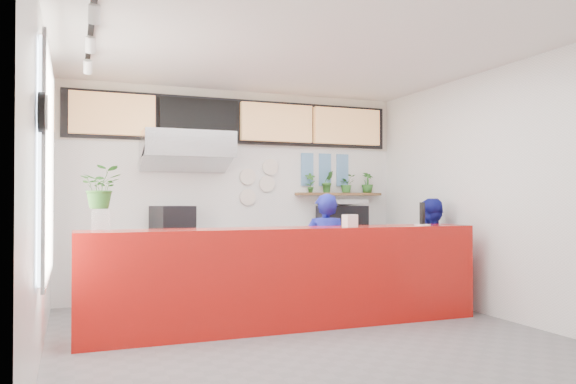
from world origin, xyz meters
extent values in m
plane|color=slate|center=(0.00, 0.00, 0.00)|extent=(5.00, 5.00, 0.00)
plane|color=silver|center=(0.00, 0.00, 3.00)|extent=(5.00, 5.00, 0.00)
plane|color=white|center=(0.00, 2.50, 1.50)|extent=(5.00, 0.00, 5.00)
plane|color=white|center=(-2.50, 0.00, 1.50)|extent=(0.00, 5.00, 5.00)
plane|color=white|center=(2.50, 0.00, 1.50)|extent=(0.00, 5.00, 5.00)
cube|color=#AC110C|center=(0.00, 0.40, 0.55)|extent=(4.50, 0.60, 1.10)
cube|color=beige|center=(0.00, 2.49, 2.60)|extent=(5.00, 0.02, 0.80)
cube|color=#B2B5BA|center=(-0.80, 2.20, 0.45)|extent=(1.80, 0.60, 0.90)
cube|color=black|center=(-0.99, 2.20, 1.11)|extent=(0.58, 0.58, 0.43)
cube|color=#B2B5BA|center=(-0.80, 2.15, 2.15)|extent=(1.20, 0.70, 0.35)
cube|color=#B2B5BA|center=(-0.80, 2.15, 1.95)|extent=(1.20, 0.69, 0.31)
cube|color=#B2B5BA|center=(1.50, 2.20, 0.45)|extent=(1.80, 0.60, 0.90)
cube|color=black|center=(1.55, 2.20, 1.11)|extent=(0.67, 0.49, 0.42)
cube|color=#B2B4B9|center=(1.55, 2.20, 1.38)|extent=(0.81, 0.70, 0.06)
cube|color=brown|center=(1.60, 2.40, 1.50)|extent=(1.40, 0.18, 0.04)
cube|color=tan|center=(-1.75, 2.38, 2.55)|extent=(1.10, 0.10, 0.55)
cube|color=black|center=(-0.59, 2.38, 2.55)|extent=(1.10, 0.10, 0.55)
cube|color=tan|center=(0.57, 2.38, 2.55)|extent=(1.10, 0.10, 0.55)
cube|color=tan|center=(1.73, 2.38, 2.55)|extent=(1.10, 0.10, 0.55)
cube|color=black|center=(0.00, 2.46, 2.55)|extent=(4.80, 0.04, 0.65)
cube|color=silver|center=(-2.47, 0.30, 1.70)|extent=(0.04, 2.20, 1.90)
cube|color=#B2B5BA|center=(-2.45, 0.30, 1.70)|extent=(0.03, 2.30, 2.00)
cylinder|color=black|center=(-2.46, -0.90, 2.05)|extent=(0.05, 0.30, 0.30)
cylinder|color=white|center=(-2.43, -0.90, 2.05)|extent=(0.02, 0.26, 0.26)
cube|color=black|center=(-2.10, 0.00, 2.94)|extent=(0.05, 2.40, 0.04)
cylinder|color=silver|center=(0.15, 2.47, 1.75)|extent=(0.24, 0.03, 0.24)
cylinder|color=silver|center=(0.45, 2.47, 1.65)|extent=(0.24, 0.03, 0.24)
cylinder|color=silver|center=(0.15, 2.47, 1.45)|extent=(0.24, 0.03, 0.24)
cylinder|color=silver|center=(0.50, 2.47, 1.90)|extent=(0.24, 0.03, 0.24)
cube|color=#598CBF|center=(1.10, 2.48, 2.00)|extent=(0.20, 0.02, 0.25)
cube|color=#598CBF|center=(1.40, 2.48, 2.00)|extent=(0.20, 0.02, 0.25)
cube|color=#598CBF|center=(1.70, 2.48, 2.00)|extent=(0.20, 0.02, 0.25)
cube|color=#598CBF|center=(1.10, 2.48, 1.75)|extent=(0.20, 0.02, 0.25)
cube|color=#598CBF|center=(1.40, 2.48, 1.75)|extent=(0.20, 0.02, 0.25)
cube|color=#598CBF|center=(1.70, 2.48, 1.75)|extent=(0.20, 0.02, 0.25)
imported|color=navy|center=(0.67, 0.90, 0.74)|extent=(0.62, 0.49, 1.48)
imported|color=navy|center=(2.17, 0.86, 0.71)|extent=(0.80, 0.69, 1.43)
imported|color=#2B6523|center=(1.12, 2.40, 1.67)|extent=(0.18, 0.14, 0.30)
imported|color=#2B6523|center=(1.41, 2.40, 1.69)|extent=(0.20, 0.17, 0.33)
imported|color=#2B6523|center=(1.73, 2.40, 1.66)|extent=(0.27, 0.24, 0.28)
imported|color=#2B6523|center=(2.10, 2.40, 1.68)|extent=(0.21, 0.19, 0.32)
cylinder|color=silver|center=(-1.99, 0.34, 1.21)|extent=(0.20, 0.20, 0.22)
imported|color=#2B6523|center=(-1.99, 0.34, 1.53)|extent=(0.40, 0.35, 0.42)
cube|color=white|center=(0.72, 0.34, 1.17)|extent=(0.18, 0.14, 0.14)
cylinder|color=white|center=(1.69, 0.33, 1.11)|extent=(0.22, 0.22, 0.01)
cylinder|color=black|center=(1.69, 0.33, 1.25)|extent=(0.09, 0.09, 0.26)
camera|label=1|loc=(-2.25, -5.39, 1.40)|focal=35.00mm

